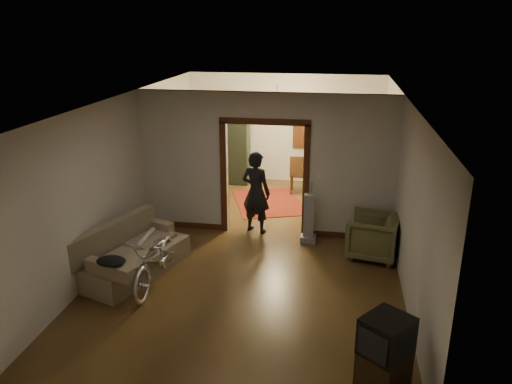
% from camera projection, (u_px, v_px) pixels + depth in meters
% --- Properties ---
extents(floor, '(5.00, 8.50, 0.01)m').
position_uv_depth(floor, '(259.00, 247.00, 9.41)').
color(floor, '#3F2A14').
rests_on(floor, ground).
extents(ceiling, '(5.00, 8.50, 0.01)m').
position_uv_depth(ceiling, '(259.00, 98.00, 8.50)').
color(ceiling, white).
rests_on(ceiling, floor).
extents(wall_back, '(5.00, 0.02, 2.80)m').
position_uv_depth(wall_back, '(285.00, 129.00, 12.92)').
color(wall_back, beige).
rests_on(wall_back, floor).
extents(wall_left, '(0.02, 8.50, 2.80)m').
position_uv_depth(wall_left, '(127.00, 170.00, 9.34)').
color(wall_left, beige).
rests_on(wall_left, floor).
extents(wall_right, '(0.02, 8.50, 2.80)m').
position_uv_depth(wall_right, '(402.00, 183.00, 8.56)').
color(wall_right, beige).
rests_on(wall_right, floor).
extents(partition_wall, '(5.00, 0.14, 2.80)m').
position_uv_depth(partition_wall, '(265.00, 165.00, 9.65)').
color(partition_wall, beige).
rests_on(partition_wall, floor).
extents(door_casing, '(1.74, 0.20, 2.32)m').
position_uv_depth(door_casing, '(265.00, 180.00, 9.75)').
color(door_casing, '#3F1F0E').
rests_on(door_casing, floor).
extents(far_window, '(0.98, 0.06, 1.28)m').
position_uv_depth(far_window, '(312.00, 124.00, 12.72)').
color(far_window, black).
rests_on(far_window, wall_back).
extents(chandelier, '(0.24, 0.24, 0.24)m').
position_uv_depth(chandelier, '(277.00, 102.00, 10.98)').
color(chandelier, '#FFE0A5').
rests_on(chandelier, ceiling).
extents(light_switch, '(0.08, 0.01, 0.12)m').
position_uv_depth(light_switch, '(319.00, 176.00, 9.47)').
color(light_switch, silver).
rests_on(light_switch, partition_wall).
extents(sofa, '(1.47, 2.13, 0.90)m').
position_uv_depth(sofa, '(134.00, 249.00, 8.30)').
color(sofa, '#776C4F').
rests_on(sofa, floor).
extents(rolled_paper, '(0.09, 0.73, 0.09)m').
position_uv_depth(rolled_paper, '(146.00, 237.00, 8.53)').
color(rolled_paper, beige).
rests_on(rolled_paper, sofa).
extents(jacket, '(0.45, 0.33, 0.13)m').
position_uv_depth(jacket, '(111.00, 261.00, 7.36)').
color(jacket, black).
rests_on(jacket, sofa).
extents(bicycle, '(0.60, 1.70, 0.89)m').
position_uv_depth(bicycle, '(155.00, 259.00, 7.94)').
color(bicycle, silver).
rests_on(bicycle, floor).
extents(armchair, '(1.03, 1.01, 0.79)m').
position_uv_depth(armchair, '(373.00, 236.00, 8.91)').
color(armchair, brown).
rests_on(armchair, floor).
extents(tv_stand, '(0.68, 0.69, 0.46)m').
position_uv_depth(tv_stand, '(383.00, 369.00, 5.76)').
color(tv_stand, black).
rests_on(tv_stand, floor).
extents(crt_tv, '(0.69, 0.70, 0.45)m').
position_uv_depth(crt_tv, '(387.00, 336.00, 5.61)').
color(crt_tv, black).
rests_on(crt_tv, tv_stand).
extents(vacuum, '(0.31, 0.25, 0.97)m').
position_uv_depth(vacuum, '(309.00, 218.00, 9.48)').
color(vacuum, gray).
rests_on(vacuum, floor).
extents(person, '(0.70, 0.58, 1.66)m').
position_uv_depth(person, '(256.00, 192.00, 9.85)').
color(person, black).
rests_on(person, floor).
extents(oriental_rug, '(2.02, 2.31, 0.01)m').
position_uv_depth(oriental_rug, '(269.00, 202.00, 11.71)').
color(oriental_rug, '#63150F').
rests_on(oriental_rug, floor).
extents(locker, '(0.89, 0.51, 1.76)m').
position_uv_depth(locker, '(232.00, 150.00, 12.90)').
color(locker, '#25301D').
rests_on(locker, floor).
extents(globe, '(0.28, 0.28, 0.28)m').
position_uv_depth(globe, '(232.00, 109.00, 12.56)').
color(globe, '#1E5972').
rests_on(globe, locker).
extents(desk, '(0.95, 0.56, 0.69)m').
position_uv_depth(desk, '(325.00, 177.00, 12.49)').
color(desk, '#332011').
rests_on(desk, floor).
extents(desk_chair, '(0.46, 0.46, 0.99)m').
position_uv_depth(desk_chair, '(300.00, 174.00, 12.19)').
color(desk_chair, '#332011').
rests_on(desk_chair, floor).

